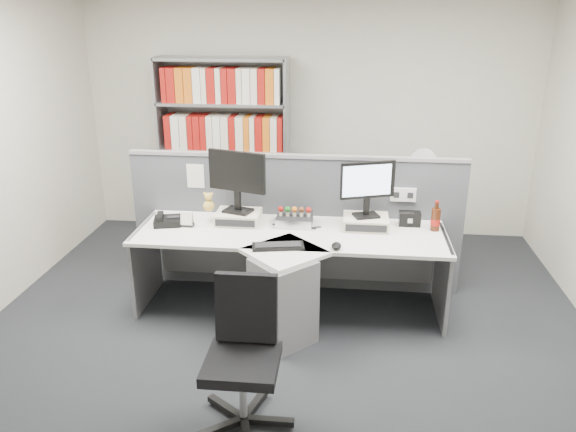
# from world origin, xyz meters

# --- Properties ---
(ground) EXTENTS (5.50, 5.50, 0.00)m
(ground) POSITION_xyz_m (0.00, 0.00, 0.00)
(ground) COLOR #272A2E
(ground) RESTS_ON ground
(room_shell) EXTENTS (5.04, 5.54, 2.72)m
(room_shell) POSITION_xyz_m (0.00, 0.00, 1.79)
(room_shell) COLOR beige
(room_shell) RESTS_ON ground
(partition) EXTENTS (3.00, 0.08, 1.27)m
(partition) POSITION_xyz_m (0.00, 1.25, 0.65)
(partition) COLOR #4C5057
(partition) RESTS_ON ground
(desk) EXTENTS (2.60, 1.20, 0.72)m
(desk) POSITION_xyz_m (0.00, 0.60, 0.46)
(desk) COLOR white
(desk) RESTS_ON ground
(monitor_riser_left) EXTENTS (0.38, 0.31, 0.10)m
(monitor_riser_left) POSITION_xyz_m (-0.47, 0.98, 0.77)
(monitor_riser_left) COLOR beige
(monitor_riser_left) RESTS_ON desk
(monitor_riser_right) EXTENTS (0.38, 0.31, 0.10)m
(monitor_riser_right) POSITION_xyz_m (0.63, 0.98, 0.77)
(monitor_riser_right) COLOR beige
(monitor_riser_right) RESTS_ON desk
(monitor_left) EXTENTS (0.51, 0.23, 0.54)m
(monitor_left) POSITION_xyz_m (-0.47, 0.98, 1.14)
(monitor_left) COLOR black
(monitor_left) RESTS_ON monitor_riser_left
(monitor_right) EXTENTS (0.45, 0.21, 0.48)m
(monitor_right) POSITION_xyz_m (0.63, 0.98, 1.10)
(monitor_right) COLOR black
(monitor_right) RESTS_ON monitor_riser_right
(desktop_pc) EXTENTS (0.31, 0.27, 0.08)m
(desktop_pc) POSITION_xyz_m (0.02, 0.99, 0.76)
(desktop_pc) COLOR black
(desktop_pc) RESTS_ON desk
(figurines) EXTENTS (0.29, 0.05, 0.09)m
(figurines) POSITION_xyz_m (0.02, 0.98, 0.85)
(figurines) COLOR beige
(figurines) RESTS_ON desktop_pc
(keyboard) EXTENTS (0.42, 0.23, 0.03)m
(keyboard) POSITION_xyz_m (-0.06, 0.47, 0.73)
(keyboard) COLOR black
(keyboard) RESTS_ON desk
(mouse) EXTENTS (0.08, 0.12, 0.05)m
(mouse) POSITION_xyz_m (0.39, 0.50, 0.74)
(mouse) COLOR black
(mouse) RESTS_ON desk
(desk_phone) EXTENTS (0.27, 0.25, 0.10)m
(desk_phone) POSITION_xyz_m (-1.08, 0.87, 0.76)
(desk_phone) COLOR black
(desk_phone) RESTS_ON desk
(desk_calendar) EXTENTS (0.11, 0.08, 0.13)m
(desk_calendar) POSITION_xyz_m (-0.89, 0.85, 0.77)
(desk_calendar) COLOR black
(desk_calendar) RESTS_ON desk
(plush_toy) EXTENTS (0.10, 0.10, 0.17)m
(plush_toy) POSITION_xyz_m (-0.73, 0.97, 0.89)
(plush_toy) COLOR gold
(plush_toy) RESTS_ON monitor_riser_left
(speaker) EXTENTS (0.18, 0.10, 0.12)m
(speaker) POSITION_xyz_m (1.00, 1.07, 0.78)
(speaker) COLOR black
(speaker) RESTS_ON desk
(cola_bottle) EXTENTS (0.08, 0.08, 0.26)m
(cola_bottle) POSITION_xyz_m (1.21, 0.98, 0.82)
(cola_bottle) COLOR #3F190A
(cola_bottle) RESTS_ON desk
(shelving_unit) EXTENTS (1.41, 0.40, 2.00)m
(shelving_unit) POSITION_xyz_m (-0.90, 2.44, 0.98)
(shelving_unit) COLOR gray
(shelving_unit) RESTS_ON ground
(filing_cabinet) EXTENTS (0.45, 0.61, 0.70)m
(filing_cabinet) POSITION_xyz_m (1.20, 1.99, 0.35)
(filing_cabinet) COLOR gray
(filing_cabinet) RESTS_ON ground
(desk_fan) EXTENTS (0.28, 0.18, 0.48)m
(desk_fan) POSITION_xyz_m (1.20, 1.99, 1.00)
(desk_fan) COLOR white
(desk_fan) RESTS_ON filing_cabinet
(office_chair) EXTENTS (0.59, 0.62, 0.94)m
(office_chair) POSITION_xyz_m (-0.14, -0.63, 0.50)
(office_chair) COLOR silver
(office_chair) RESTS_ON ground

